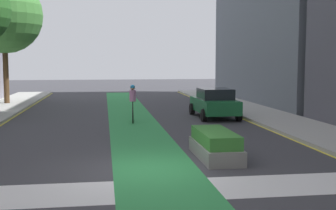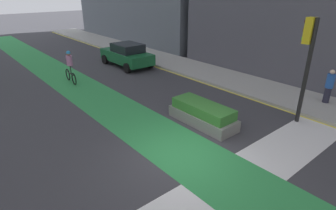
{
  "view_description": "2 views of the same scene",
  "coord_description": "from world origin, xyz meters",
  "px_view_note": "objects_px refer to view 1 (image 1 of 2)",
  "views": [
    {
      "loc": [
        -1.13,
        -11.86,
        3.0
      ],
      "look_at": [
        1.13,
        3.56,
        1.43
      ],
      "focal_mm": 46.6,
      "sensor_mm": 36.0,
      "label": 1
    },
    {
      "loc": [
        -5.2,
        -5.63,
        5.08
      ],
      "look_at": [
        0.8,
        1.56,
        1.07
      ],
      "focal_mm": 29.52,
      "sensor_mm": 36.0,
      "label": 2
    }
  ],
  "objects_px": {
    "car_green_right_far": "(214,103)",
    "street_tree_far": "(4,15)",
    "cyclist_in_lane": "(133,103)",
    "median_planter": "(215,145)"
  },
  "relations": [
    {
      "from": "median_planter",
      "to": "car_green_right_far",
      "type": "bearing_deg",
      "value": 75.79
    },
    {
      "from": "car_green_right_far",
      "to": "street_tree_far",
      "type": "height_order",
      "value": "street_tree_far"
    },
    {
      "from": "street_tree_far",
      "to": "median_planter",
      "type": "xyz_separation_m",
      "value": [
        10.0,
        -17.93,
        -5.67
      ]
    },
    {
      "from": "car_green_right_far",
      "to": "cyclist_in_lane",
      "type": "bearing_deg",
      "value": -166.35
    },
    {
      "from": "street_tree_far",
      "to": "median_planter",
      "type": "distance_m",
      "value": 21.3
    },
    {
      "from": "street_tree_far",
      "to": "cyclist_in_lane",
      "type": "bearing_deg",
      "value": -50.19
    },
    {
      "from": "cyclist_in_lane",
      "to": "street_tree_far",
      "type": "relative_size",
      "value": 0.22
    },
    {
      "from": "car_green_right_far",
      "to": "cyclist_in_lane",
      "type": "distance_m",
      "value": 4.54
    },
    {
      "from": "cyclist_in_lane",
      "to": "car_green_right_far",
      "type": "bearing_deg",
      "value": 13.65
    },
    {
      "from": "car_green_right_far",
      "to": "median_planter",
      "type": "distance_m",
      "value": 9.73
    }
  ]
}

